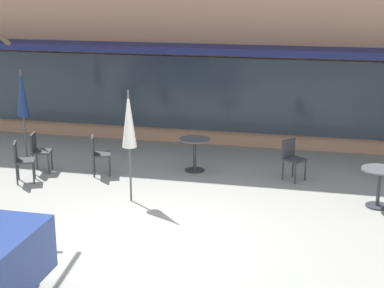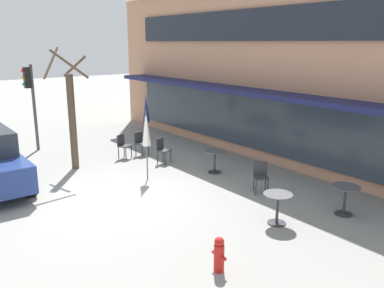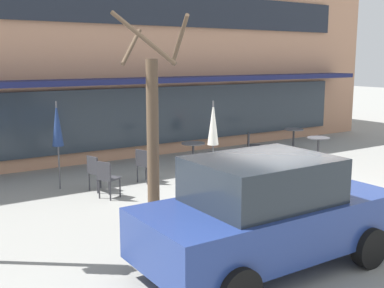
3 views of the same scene
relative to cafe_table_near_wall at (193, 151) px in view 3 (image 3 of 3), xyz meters
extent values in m
plane|color=gray|center=(0.10, -3.72, -0.52)|extent=(80.00, 80.00, 0.00)
cube|color=tan|center=(0.10, 6.28, 2.83)|extent=(19.94, 8.00, 6.69)
cube|color=#191E4C|center=(0.10, 1.73, 2.03)|extent=(16.95, 1.10, 0.16)
cube|color=#1E232D|center=(0.10, 2.22, 4.30)|extent=(15.95, 0.10, 1.10)
cube|color=#2D3842|center=(0.10, 2.22, 0.83)|extent=(15.95, 0.10, 1.90)
cylinder|color=#333338|center=(0.00, 0.00, -0.50)|extent=(0.44, 0.44, 0.03)
cylinder|color=#333338|center=(0.00, 0.00, -0.14)|extent=(0.07, 0.07, 0.70)
cylinder|color=#4C4C51|center=(0.00, 0.00, 0.23)|extent=(0.70, 0.70, 0.03)
cylinder|color=#333338|center=(3.89, -1.34, -0.50)|extent=(0.44, 0.44, 0.03)
cylinder|color=#333338|center=(3.89, -1.34, -0.14)|extent=(0.07, 0.07, 0.70)
cylinder|color=#4C4C51|center=(3.89, -1.34, 0.23)|extent=(0.70, 0.70, 0.03)
cylinder|color=#333338|center=(4.56, 0.41, -0.50)|extent=(0.44, 0.44, 0.03)
cylinder|color=#333338|center=(4.56, 0.41, -0.14)|extent=(0.07, 0.07, 0.70)
cylinder|color=#4C4C51|center=(4.56, 0.41, 0.23)|extent=(0.70, 0.70, 0.03)
cylinder|color=#4C4C51|center=(-4.09, -0.14, 0.58)|extent=(0.04, 0.04, 2.20)
cone|color=navy|center=(-4.09, -0.14, 1.13)|extent=(0.28, 0.28, 1.10)
cylinder|color=#4C4C51|center=(-0.80, -2.11, 0.58)|extent=(0.04, 0.04, 2.20)
cone|color=silver|center=(-0.80, -2.11, 1.13)|extent=(0.28, 0.28, 1.10)
cylinder|color=#333338|center=(2.47, -0.11, -0.29)|extent=(0.04, 0.04, 0.45)
cylinder|color=#333338|center=(2.27, -0.39, -0.29)|extent=(0.04, 0.04, 0.45)
cylinder|color=#333338|center=(2.20, 0.08, -0.29)|extent=(0.04, 0.04, 0.45)
cylinder|color=#333338|center=(2.00, -0.19, -0.29)|extent=(0.04, 0.04, 0.45)
cube|color=#333338|center=(2.23, -0.15, -0.05)|extent=(0.56, 0.56, 0.04)
cube|color=#333338|center=(2.09, -0.05, 0.17)|extent=(0.27, 0.35, 0.40)
cylinder|color=#333338|center=(-3.28, -1.31, -0.29)|extent=(0.04, 0.04, 0.45)
cylinder|color=#333338|center=(-3.14, -1.62, -0.29)|extent=(0.04, 0.04, 0.45)
cylinder|color=#333338|center=(-3.59, -1.46, -0.29)|extent=(0.04, 0.04, 0.45)
cylinder|color=#333338|center=(-3.45, -1.76, -0.29)|extent=(0.04, 0.04, 0.45)
cube|color=#333338|center=(-3.36, -1.54, -0.05)|extent=(0.53, 0.53, 0.04)
cube|color=#333338|center=(-3.53, -1.61, 0.17)|extent=(0.20, 0.38, 0.40)
cylinder|color=#333338|center=(-3.21, -0.62, -0.29)|extent=(0.04, 0.04, 0.45)
cylinder|color=#333338|center=(-3.13, -0.95, -0.29)|extent=(0.04, 0.04, 0.45)
cylinder|color=#333338|center=(-3.54, -0.70, -0.29)|extent=(0.04, 0.04, 0.45)
cylinder|color=#333338|center=(-3.46, -1.03, -0.29)|extent=(0.04, 0.04, 0.45)
cube|color=#333338|center=(-3.33, -0.82, -0.05)|extent=(0.48, 0.48, 0.04)
cube|color=#333338|center=(-3.51, -0.87, 0.17)|extent=(0.13, 0.40, 0.40)
cylinder|color=#333338|center=(-1.85, -0.50, -0.29)|extent=(0.04, 0.04, 0.45)
cylinder|color=#333338|center=(-1.73, -0.82, -0.29)|extent=(0.04, 0.04, 0.45)
cylinder|color=#333338|center=(-2.17, -0.62, -0.29)|extent=(0.04, 0.04, 0.45)
cylinder|color=#333338|center=(-2.05, -0.94, -0.29)|extent=(0.04, 0.04, 0.45)
cube|color=#333338|center=(-1.95, -0.72, -0.05)|extent=(0.51, 0.51, 0.04)
cube|color=#333338|center=(-2.12, -0.78, 0.17)|extent=(0.18, 0.39, 0.40)
cube|color=navy|center=(-2.83, -6.40, 0.18)|extent=(4.20, 1.81, 0.76)
cube|color=#232B33|center=(-2.98, -6.40, 0.90)|extent=(2.10, 1.60, 0.68)
cylinder|color=black|center=(-1.52, -5.50, -0.20)|extent=(0.64, 0.22, 0.64)
cylinder|color=black|center=(-1.53, -7.30, -0.20)|extent=(0.64, 0.22, 0.64)
cylinder|color=black|center=(-4.13, -5.49, -0.20)|extent=(0.64, 0.22, 0.64)
cylinder|color=brown|center=(-3.27, -3.51, 1.10)|extent=(0.24, 0.24, 3.22)
cylinder|color=brown|center=(-2.74, -3.66, 3.05)|extent=(0.41, 1.13, 0.94)
cylinder|color=brown|center=(-3.53, -3.19, 2.93)|extent=(0.73, 0.62, 0.72)
cylinder|color=brown|center=(-3.66, -3.93, 3.07)|extent=(0.95, 0.87, 0.98)
camera|label=1|loc=(2.81, -12.38, 3.67)|focal=55.00mm
camera|label=2|loc=(9.82, -8.39, 3.73)|focal=38.00mm
camera|label=3|loc=(-7.74, -11.71, 2.71)|focal=45.00mm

